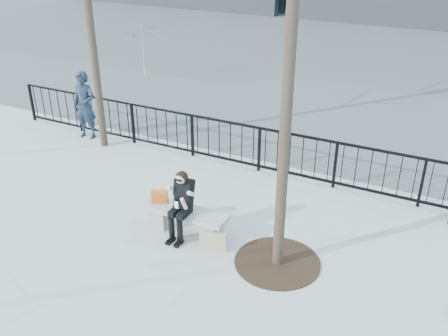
% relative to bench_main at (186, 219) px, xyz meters
% --- Properties ---
extents(ground, '(120.00, 120.00, 0.00)m').
position_rel_bench_main_xyz_m(ground, '(0.00, 0.00, -0.30)').
color(ground, '#A6A6A1').
rests_on(ground, ground).
extents(street_surface, '(60.00, 23.00, 0.01)m').
position_rel_bench_main_xyz_m(street_surface, '(0.00, 15.00, -0.30)').
color(street_surface, '#474747').
rests_on(street_surface, ground).
extents(railing, '(14.00, 0.06, 1.10)m').
position_rel_bench_main_xyz_m(railing, '(0.00, 3.00, 0.25)').
color(railing, black).
rests_on(railing, ground).
extents(tree_grate, '(1.50, 1.50, 0.02)m').
position_rel_bench_main_xyz_m(tree_grate, '(1.90, -0.10, -0.29)').
color(tree_grate, black).
rests_on(tree_grate, ground).
extents(bench_main, '(1.65, 0.46, 0.49)m').
position_rel_bench_main_xyz_m(bench_main, '(0.00, 0.00, 0.00)').
color(bench_main, gray).
rests_on(bench_main, ground).
extents(seated_woman, '(0.50, 0.64, 1.34)m').
position_rel_bench_main_xyz_m(seated_woman, '(0.00, -0.16, 0.37)').
color(seated_woman, black).
rests_on(seated_woman, ground).
extents(handbag, '(0.33, 0.24, 0.25)m').
position_rel_bench_main_xyz_m(handbag, '(-0.58, 0.02, 0.31)').
color(handbag, '#B45116').
rests_on(handbag, bench_main).
extents(shopping_bag, '(0.38, 0.27, 0.34)m').
position_rel_bench_main_xyz_m(shopping_bag, '(0.78, -0.26, -0.13)').
color(shopping_bag, beige).
rests_on(shopping_bag, ground).
extents(standing_man, '(0.71, 0.52, 1.81)m').
position_rel_bench_main_xyz_m(standing_man, '(-4.75, 2.75, 0.60)').
color(standing_man, black).
rests_on(standing_man, ground).
extents(vendor_umbrella, '(2.49, 2.53, 1.96)m').
position_rel_bench_main_xyz_m(vendor_umbrella, '(-6.53, 7.92, 0.68)').
color(vendor_umbrella, yellow).
rests_on(vendor_umbrella, ground).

